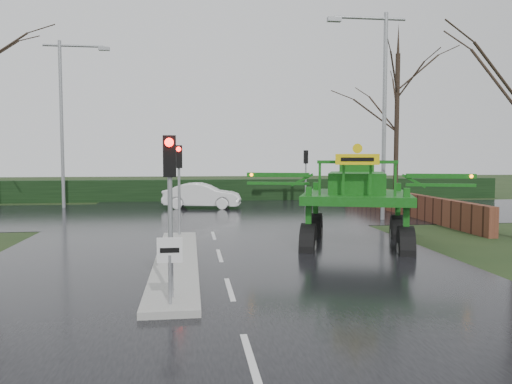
{
  "coord_description": "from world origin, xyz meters",
  "views": [
    {
      "loc": [
        -0.89,
        -11.36,
        3.08
      ],
      "look_at": [
        1.14,
        3.96,
        2.0
      ],
      "focal_mm": 35.0,
      "sensor_mm": 36.0,
      "label": 1
    }
  ],
  "objects": [
    {
      "name": "traffic_signal_near",
      "position": [
        -1.3,
        -1.01,
        2.59
      ],
      "size": [
        0.26,
        0.33,
        3.52
      ],
      "color": "gray",
      "rests_on": "ground"
    },
    {
      "name": "median_island",
      "position": [
        -1.3,
        3.0,
        0.09
      ],
      "size": [
        1.2,
        10.0,
        0.16
      ],
      "primitive_type": "cube",
      "color": "gray",
      "rests_on": "ground"
    },
    {
      "name": "crop_sprayer",
      "position": [
        3.09,
        5.0,
        2.08
      ],
      "size": [
        7.49,
        5.79,
        4.39
      ],
      "rotation": [
        0.0,
        0.0,
        -0.33
      ],
      "color": "black",
      "rests_on": "ground"
    },
    {
      "name": "street_light_right",
      "position": [
        8.19,
        12.0,
        5.99
      ],
      "size": [
        3.85,
        0.3,
        10.0
      ],
      "color": "gray",
      "rests_on": "ground"
    },
    {
      "name": "keep_left_sign",
      "position": [
        -1.3,
        -1.5,
        1.06
      ],
      "size": [
        0.5,
        0.07,
        1.35
      ],
      "color": "gray",
      "rests_on": "ground"
    },
    {
      "name": "traffic_signal_mid",
      "position": [
        -1.3,
        7.49,
        2.59
      ],
      "size": [
        0.26,
        0.33,
        3.52
      ],
      "color": "gray",
      "rests_on": "ground"
    },
    {
      "name": "brick_wall",
      "position": [
        10.5,
        16.0,
        0.6
      ],
      "size": [
        0.4,
        20.0,
        1.2
      ],
      "primitive_type": "cube",
      "color": "#592D1E",
      "rests_on": "ground"
    },
    {
      "name": "road_cross",
      "position": [
        0.0,
        16.0,
        0.01
      ],
      "size": [
        80.0,
        12.0,
        0.02
      ],
      "primitive_type": "cube",
      "color": "black",
      "rests_on": "ground"
    },
    {
      "name": "street_light_left_far",
      "position": [
        -8.19,
        20.0,
        5.99
      ],
      "size": [
        3.85,
        0.3,
        10.0
      ],
      "color": "gray",
      "rests_on": "ground"
    },
    {
      "name": "ground",
      "position": [
        0.0,
        0.0,
        0.0
      ],
      "size": [
        140.0,
        140.0,
        0.0
      ],
      "primitive_type": "plane",
      "color": "black",
      "rests_on": "ground"
    },
    {
      "name": "hedge_row",
      "position": [
        0.0,
        24.0,
        0.75
      ],
      "size": [
        44.0,
        0.9,
        1.5
      ],
      "primitive_type": "cube",
      "color": "black",
      "rests_on": "ground"
    },
    {
      "name": "traffic_signal_far",
      "position": [
        6.5,
        20.01,
        2.59
      ],
      "size": [
        0.26,
        0.33,
        3.52
      ],
      "rotation": [
        0.0,
        0.0,
        3.14
      ],
      "color": "gray",
      "rests_on": "ground"
    },
    {
      "name": "tree_right_far",
      "position": [
        13.0,
        21.0,
        6.5
      ],
      "size": [
        7.0,
        7.0,
        12.05
      ],
      "color": "black",
      "rests_on": "ground"
    },
    {
      "name": "white_sedan",
      "position": [
        -0.18,
        18.64,
        0.0
      ],
      "size": [
        4.81,
        2.46,
        1.51
      ],
      "primitive_type": "imported",
      "rotation": [
        0.0,
        0.0,
        1.38
      ],
      "color": "white",
      "rests_on": "ground"
    },
    {
      "name": "road_main",
      "position": [
        0.0,
        10.0,
        0.0
      ],
      "size": [
        14.0,
        80.0,
        0.02
      ],
      "primitive_type": "cube",
      "color": "black",
      "rests_on": "ground"
    }
  ]
}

